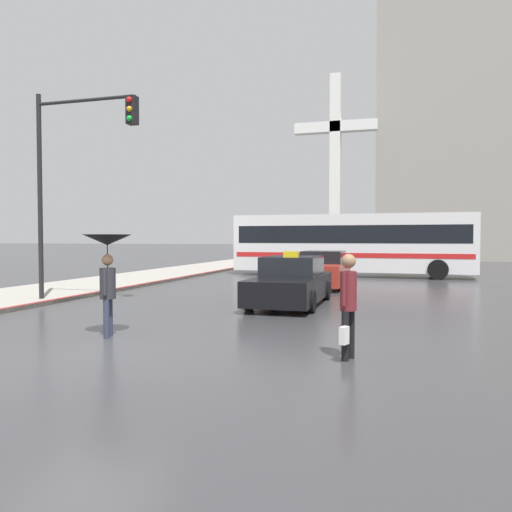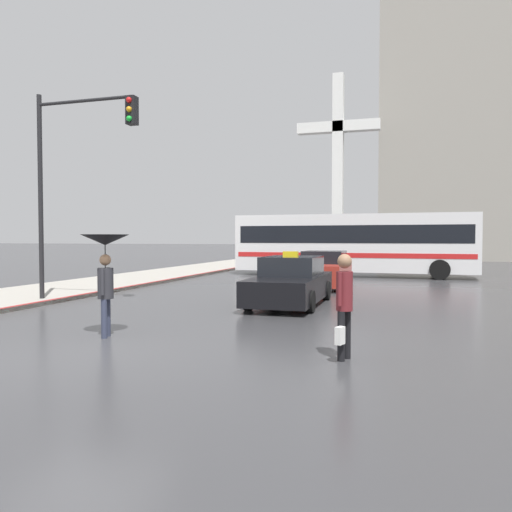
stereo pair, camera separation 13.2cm
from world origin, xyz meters
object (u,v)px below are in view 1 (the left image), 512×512
taxi (291,283)px  monument_cross (335,156)px  traffic_light (75,158)px  pedestrian_with_umbrella (107,257)px  city_bus (351,242)px  pedestrian_man (348,300)px  sedan_red (323,270)px

taxi → monument_cross: 30.07m
taxi → traffic_light: 7.39m
monument_cross → pedestrian_with_umbrella: bearing=-90.3°
city_bus → pedestrian_with_umbrella: city_bus is taller
pedestrian_man → monument_cross: 36.37m
pedestrian_man → taxi: bearing=-140.9°
taxi → pedestrian_man: (2.30, -6.37, 0.32)m
taxi → pedestrian_man: bearing=109.8°
taxi → sedan_red: 5.50m
city_bus → taxi: bearing=-1.2°
traffic_light → taxi: bearing=16.0°
city_bus → monument_cross: 18.57m
city_bus → sedan_red: bearing=-2.6°
city_bus → traffic_light: bearing=-24.5°
city_bus → pedestrian_man: size_ratio=7.12×
city_bus → pedestrian_man: bearing=7.1°
monument_cross → sedan_red: bearing=-84.1°
taxi → city_bus: city_bus is taller
sedan_red → traffic_light: (-6.29, -7.27, 3.66)m
traffic_light → sedan_red: bearing=49.2°
sedan_red → city_bus: 6.56m
taxi → monument_cross: size_ratio=0.29×
pedestrian_man → traffic_light: traffic_light is taller
pedestrian_with_umbrella → pedestrian_man: (4.77, -0.53, -0.62)m
sedan_red → monument_cross: bearing=-84.1°
city_bus → monument_cross: monument_cross is taller
pedestrian_man → pedestrian_with_umbrella: bearing=-77.1°
pedestrian_with_umbrella → sedan_red: bearing=-29.2°
pedestrian_with_umbrella → pedestrian_man: 4.84m
pedestrian_man → traffic_light: size_ratio=0.27×
pedestrian_with_umbrella → monument_cross: size_ratio=0.13×
sedan_red → taxi: bearing=88.7°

